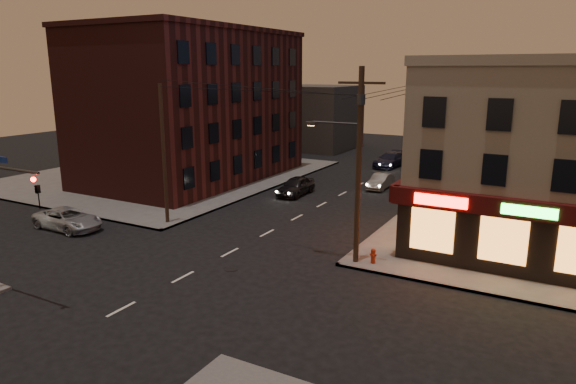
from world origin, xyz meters
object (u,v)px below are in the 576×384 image
Objects in this scene: suv_cross at (68,219)px; sedan_near at (296,186)px; sedan_mid at (380,181)px; fire_hydrant at (373,255)px; sedan_far at (390,160)px.

sedan_near is (8.45, 15.20, 0.08)m from suv_cross.
sedan_mid reaches higher than fire_hydrant.
sedan_near is at bearing -93.39° from sedan_far.
fire_hydrant is at bearing -71.79° from sedan_mid.
sedan_near is at bearing -27.75° from suv_cross.
suv_cross reaches higher than fire_hydrant.
suv_cross is 24.89m from sedan_mid.
sedan_far is (-2.46, 10.23, 0.13)m from sedan_mid.
suv_cross is at bearing -120.22° from sedan_near.
suv_cross is 32.98m from sedan_far.
sedan_far is at bearing -18.63° from suv_cross.
sedan_mid is (13.70, 20.78, -0.05)m from suv_cross.
suv_cross is at bearing -169.91° from fire_hydrant.
sedan_mid is 4.73× the size of fire_hydrant.
fire_hydrant is at bearing -67.06° from sedan_far.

